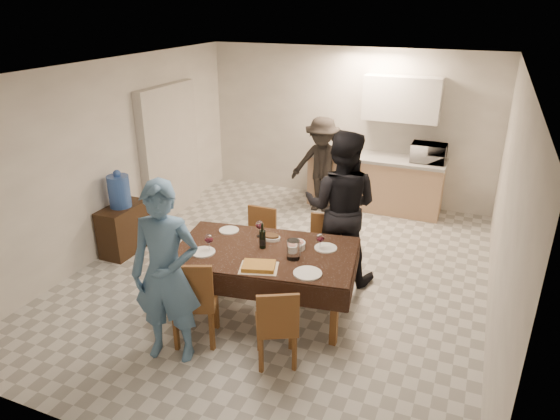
# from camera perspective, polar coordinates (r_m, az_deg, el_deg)

# --- Properties ---
(floor) EXTENTS (5.00, 6.00, 0.02)m
(floor) POSITION_cam_1_polar(r_m,az_deg,el_deg) (6.57, 0.21, -7.22)
(floor) COLOR silver
(floor) RESTS_ON ground
(ceiling) EXTENTS (5.00, 6.00, 0.02)m
(ceiling) POSITION_cam_1_polar(r_m,az_deg,el_deg) (5.72, 0.25, 15.91)
(ceiling) COLOR white
(ceiling) RESTS_ON wall_back
(wall_back) EXTENTS (5.00, 0.02, 2.60)m
(wall_back) POSITION_cam_1_polar(r_m,az_deg,el_deg) (8.76, 7.75, 9.55)
(wall_back) COLOR silver
(wall_back) RESTS_ON floor
(wall_front) EXTENTS (5.00, 0.02, 2.60)m
(wall_front) POSITION_cam_1_polar(r_m,az_deg,el_deg) (3.70, -17.93, -11.10)
(wall_front) COLOR silver
(wall_front) RESTS_ON floor
(wall_left) EXTENTS (0.02, 6.00, 2.60)m
(wall_left) POSITION_cam_1_polar(r_m,az_deg,el_deg) (7.29, -18.38, 5.84)
(wall_left) COLOR silver
(wall_left) RESTS_ON floor
(wall_right) EXTENTS (0.02, 6.00, 2.60)m
(wall_right) POSITION_cam_1_polar(r_m,az_deg,el_deg) (5.64, 24.46, -0.01)
(wall_right) COLOR silver
(wall_right) RESTS_ON floor
(stub_partition) EXTENTS (0.15, 1.40, 2.10)m
(stub_partition) POSITION_cam_1_polar(r_m,az_deg,el_deg) (8.22, -12.43, 6.52)
(stub_partition) COLOR beige
(stub_partition) RESTS_ON floor
(kitchen_base_cabinet) EXTENTS (2.20, 0.60, 0.86)m
(kitchen_base_cabinet) POSITION_cam_1_polar(r_m,az_deg,el_deg) (8.58, 10.75, 3.00)
(kitchen_base_cabinet) COLOR tan
(kitchen_base_cabinet) RESTS_ON floor
(kitchen_worktop) EXTENTS (2.24, 0.64, 0.05)m
(kitchen_worktop) POSITION_cam_1_polar(r_m,az_deg,el_deg) (8.44, 10.97, 5.90)
(kitchen_worktop) COLOR #9E9E99
(kitchen_worktop) RESTS_ON kitchen_base_cabinet
(upper_cabinet) EXTENTS (1.20, 0.34, 0.70)m
(upper_cabinet) POSITION_cam_1_polar(r_m,az_deg,el_deg) (8.30, 13.76, 12.25)
(upper_cabinet) COLOR silver
(upper_cabinet) RESTS_ON wall_back
(dining_table) EXTENTS (2.12, 1.43, 0.77)m
(dining_table) POSITION_cam_1_polar(r_m,az_deg,el_deg) (5.49, -1.73, -4.98)
(dining_table) COLOR black
(dining_table) RESTS_ON floor
(chair_near_left) EXTENTS (0.58, 0.60, 0.53)m
(chair_near_left) POSITION_cam_1_polar(r_m,az_deg,el_deg) (5.11, -10.31, -9.41)
(chair_near_left) COLOR brown
(chair_near_left) RESTS_ON floor
(chair_near_right) EXTENTS (0.53, 0.55, 0.47)m
(chair_near_right) POSITION_cam_1_polar(r_m,az_deg,el_deg) (4.79, -0.80, -12.42)
(chair_near_right) COLOR brown
(chair_near_right) RESTS_ON floor
(chair_far_left) EXTENTS (0.39, 0.39, 0.46)m
(chair_far_left) POSITION_cam_1_polar(r_m,az_deg,el_deg) (6.29, -2.98, -3.29)
(chair_far_left) COLOR brown
(chair_far_left) RESTS_ON floor
(chair_far_right) EXTENTS (0.47, 0.47, 0.49)m
(chair_far_right) POSITION_cam_1_polar(r_m,az_deg,el_deg) (5.98, 4.85, -4.52)
(chair_far_right) COLOR brown
(chair_far_right) RESTS_ON floor
(console) EXTENTS (0.37, 0.74, 0.68)m
(console) POSITION_cam_1_polar(r_m,az_deg,el_deg) (7.31, -17.37, -2.07)
(console) COLOR black
(console) RESTS_ON floor
(water_jug) EXTENTS (0.29, 0.29, 0.44)m
(water_jug) POSITION_cam_1_polar(r_m,az_deg,el_deg) (7.10, -17.90, 2.04)
(water_jug) COLOR #3863BD
(water_jug) RESTS_ON console
(wine_bottle) EXTENTS (0.07, 0.07, 0.29)m
(wine_bottle) POSITION_cam_1_polar(r_m,az_deg,el_deg) (5.47, -2.02, -2.98)
(wine_bottle) COLOR black
(wine_bottle) RESTS_ON dining_table
(water_pitcher) EXTENTS (0.14, 0.14, 0.21)m
(water_pitcher) POSITION_cam_1_polar(r_m,az_deg,el_deg) (5.26, 1.53, -4.54)
(water_pitcher) COLOR white
(water_pitcher) RESTS_ON dining_table
(savoury_tart) EXTENTS (0.45, 0.39, 0.05)m
(savoury_tart) POSITION_cam_1_polar(r_m,az_deg,el_deg) (5.12, -2.45, -6.43)
(savoury_tart) COLOR gold
(savoury_tart) RESTS_ON dining_table
(salad_bowl) EXTENTS (0.20, 0.20, 0.08)m
(salad_bowl) POSITION_cam_1_polar(r_m,az_deg,el_deg) (5.50, 1.89, -4.05)
(salad_bowl) COLOR white
(salad_bowl) RESTS_ON dining_table
(mushroom_dish) EXTENTS (0.21, 0.21, 0.04)m
(mushroom_dish) POSITION_cam_1_polar(r_m,az_deg,el_deg) (5.71, -1.05, -3.20)
(mushroom_dish) COLOR white
(mushroom_dish) RESTS_ON dining_table
(wine_glass_a) EXTENTS (0.09, 0.09, 0.21)m
(wine_glass_a) POSITION_cam_1_polar(r_m,az_deg,el_deg) (5.46, -8.12, -3.75)
(wine_glass_a) COLOR white
(wine_glass_a) RESTS_ON dining_table
(wine_glass_b) EXTENTS (0.09, 0.09, 0.20)m
(wine_glass_b) POSITION_cam_1_polar(r_m,az_deg,el_deg) (5.46, 4.62, -3.62)
(wine_glass_b) COLOR white
(wine_glass_b) RESTS_ON dining_table
(wine_glass_c) EXTENTS (0.09, 0.09, 0.20)m
(wine_glass_c) POSITION_cam_1_polar(r_m,az_deg,el_deg) (5.75, -2.35, -2.13)
(wine_glass_c) COLOR white
(wine_glass_c) RESTS_ON dining_table
(plate_near_left) EXTENTS (0.26, 0.26, 0.02)m
(plate_near_left) POSITION_cam_1_polar(r_m,az_deg,el_deg) (5.49, -8.77, -4.77)
(plate_near_left) COLOR white
(plate_near_left) RESTS_ON dining_table
(plate_near_right) EXTENTS (0.29, 0.29, 0.02)m
(plate_near_right) POSITION_cam_1_polar(r_m,az_deg,el_deg) (5.03, 3.17, -7.24)
(plate_near_right) COLOR white
(plate_near_right) RESTS_ON dining_table
(plate_far_left) EXTENTS (0.24, 0.24, 0.01)m
(plate_far_left) POSITION_cam_1_polar(r_m,az_deg,el_deg) (5.95, -5.85, -2.31)
(plate_far_left) COLOR white
(plate_far_left) RESTS_ON dining_table
(plate_far_right) EXTENTS (0.25, 0.25, 0.01)m
(plate_far_right) POSITION_cam_1_polar(r_m,az_deg,el_deg) (5.53, 5.24, -4.33)
(plate_far_right) COLOR white
(plate_far_right) RESTS_ON dining_table
(microwave) EXTENTS (0.54, 0.36, 0.30)m
(microwave) POSITION_cam_1_polar(r_m,az_deg,el_deg) (8.28, 16.63, 6.27)
(microwave) COLOR silver
(microwave) RESTS_ON kitchen_worktop
(person_near) EXTENTS (0.76, 0.59, 1.84)m
(person_near) POSITION_cam_1_polar(r_m,az_deg,el_deg) (4.85, -12.89, -7.12)
(person_near) COLOR #4F78A1
(person_near) RESTS_ON floor
(person_far) EXTENTS (0.98, 0.79, 1.92)m
(person_far) POSITION_cam_1_polar(r_m,az_deg,el_deg) (6.12, 6.97, 0.29)
(person_far) COLOR black
(person_far) RESTS_ON floor
(person_kitchen) EXTENTS (1.02, 0.59, 1.59)m
(person_kitchen) POSITION_cam_1_polar(r_m,az_deg,el_deg) (8.24, 4.81, 5.15)
(person_kitchen) COLOR black
(person_kitchen) RESTS_ON floor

